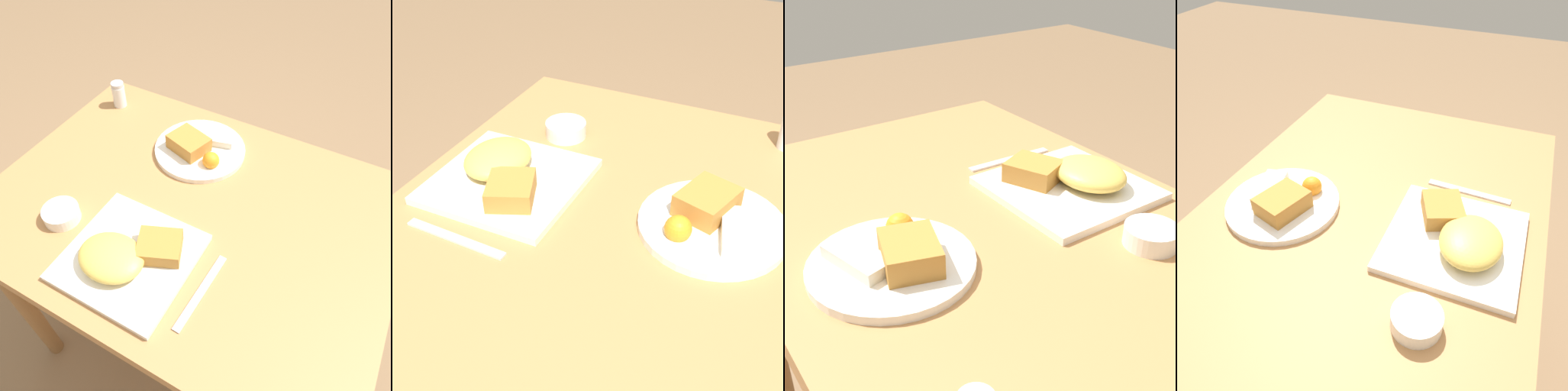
% 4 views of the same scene
% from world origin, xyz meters
% --- Properties ---
extents(ground_plane, '(8.00, 8.00, 0.00)m').
position_xyz_m(ground_plane, '(0.00, 0.00, 0.00)').
color(ground_plane, '#846647').
extents(dining_table, '(0.95, 0.71, 0.76)m').
position_xyz_m(dining_table, '(0.00, 0.00, 0.65)').
color(dining_table, '#B27A47').
rests_on(dining_table, ground_plane).
extents(plate_square_near, '(0.26, 0.26, 0.06)m').
position_xyz_m(plate_square_near, '(-0.03, -0.19, 0.78)').
color(plate_square_near, white).
rests_on(plate_square_near, dining_table).
extents(plate_oval_far, '(0.24, 0.24, 0.05)m').
position_xyz_m(plate_oval_far, '(-0.07, 0.18, 0.78)').
color(plate_oval_far, white).
rests_on(plate_oval_far, dining_table).
extents(sauce_ramekin, '(0.08, 0.08, 0.03)m').
position_xyz_m(sauce_ramekin, '(-0.23, -0.17, 0.78)').
color(sauce_ramekin, white).
rests_on(sauce_ramekin, dining_table).
extents(salt_shaker, '(0.04, 0.04, 0.08)m').
position_xyz_m(salt_shaker, '(-0.38, 0.25, 0.79)').
color(salt_shaker, white).
rests_on(salt_shaker, dining_table).
extents(butter_knife, '(0.02, 0.19, 0.00)m').
position_xyz_m(butter_knife, '(0.13, -0.18, 0.76)').
color(butter_knife, silver).
rests_on(butter_knife, dining_table).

